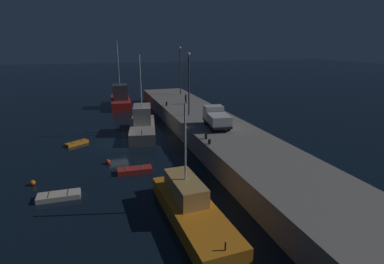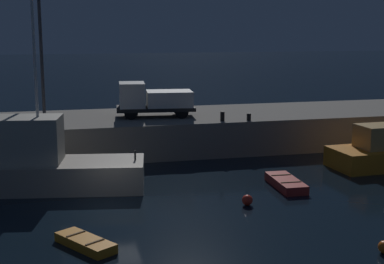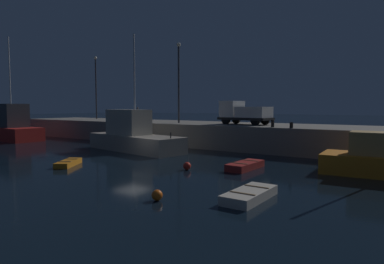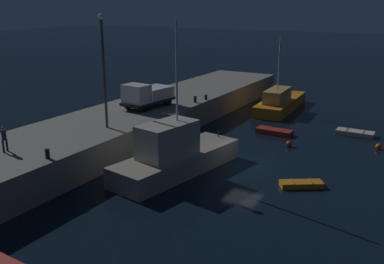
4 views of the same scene
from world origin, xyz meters
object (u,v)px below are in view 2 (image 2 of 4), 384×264
object	(u,v)px
rowboat_white_mid	(286,183)
dinghy_red_small	(85,243)
mooring_buoy_mid	(247,200)
bollard_central	(222,116)
bollard_east	(249,117)
fishing_boat_blue	(34,164)
lamp_post_east	(41,44)
utility_truck	(153,100)

from	to	relation	value
rowboat_white_mid	dinghy_red_small	size ratio (longest dim) A/B	1.18
dinghy_red_small	mooring_buoy_mid	distance (m)	8.38
bollard_central	bollard_east	bearing A→B (deg)	-8.96
mooring_buoy_mid	bollard_east	size ratio (longest dim) A/B	1.06
dinghy_red_small	rowboat_white_mid	bearing A→B (deg)	28.07
fishing_boat_blue	bollard_central	size ratio (longest dim) A/B	17.68
lamp_post_east	bollard_central	distance (m)	12.14
mooring_buoy_mid	lamp_post_east	bearing A→B (deg)	128.44
mooring_buoy_mid	lamp_post_east	distance (m)	16.46
fishing_boat_blue	mooring_buoy_mid	distance (m)	11.13
dinghy_red_small	utility_truck	bearing A→B (deg)	71.25
utility_truck	bollard_central	world-z (taller)	utility_truck
dinghy_red_small	fishing_boat_blue	bearing A→B (deg)	103.81
utility_truck	fishing_boat_blue	bearing A→B (deg)	-134.53
fishing_boat_blue	lamp_post_east	distance (m)	8.80
dinghy_red_small	lamp_post_east	xyz separation A→B (m)	(-1.56, 14.98, 7.08)
bollard_central	lamp_post_east	bearing A→B (deg)	172.08
rowboat_white_mid	mooring_buoy_mid	bearing A→B (deg)	-141.47
fishing_boat_blue	lamp_post_east	bearing A→B (deg)	85.36
dinghy_red_small	bollard_central	bearing A→B (deg)	54.59
fishing_boat_blue	rowboat_white_mid	distance (m)	13.12
fishing_boat_blue	rowboat_white_mid	world-z (taller)	fishing_boat_blue
dinghy_red_small	bollard_east	size ratio (longest dim) A/B	5.87
dinghy_red_small	lamp_post_east	size ratio (longest dim) A/B	0.33
lamp_post_east	bollard_east	distance (m)	13.78
fishing_boat_blue	bollard_central	distance (m)	12.71
rowboat_white_mid	bollard_east	bearing A→B (deg)	85.55
utility_truck	bollard_east	size ratio (longest dim) A/B	11.25
rowboat_white_mid	lamp_post_east	bearing A→B (deg)	142.80
bollard_central	mooring_buoy_mid	bearing A→B (deg)	-100.40
rowboat_white_mid	utility_truck	bearing A→B (deg)	116.09
dinghy_red_small	bollard_central	xyz separation A→B (m)	(9.55, 13.44, 2.45)
fishing_boat_blue	utility_truck	world-z (taller)	fishing_boat_blue
fishing_boat_blue	bollard_east	distance (m)	14.19
lamp_post_east	utility_truck	xyz separation A→B (m)	(7.08, 1.25, -3.78)
fishing_boat_blue	utility_truck	distance (m)	11.05
utility_truck	bollard_east	xyz separation A→B (m)	(5.74, -3.07, -0.93)
fishing_boat_blue	bollard_central	bearing A→B (deg)	22.96
rowboat_white_mid	lamp_post_east	world-z (taller)	lamp_post_east
mooring_buoy_mid	lamp_post_east	size ratio (longest dim) A/B	0.06
fishing_boat_blue	mooring_buoy_mid	bearing A→B (deg)	-27.92
bollard_east	rowboat_white_mid	bearing A→B (deg)	-94.45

